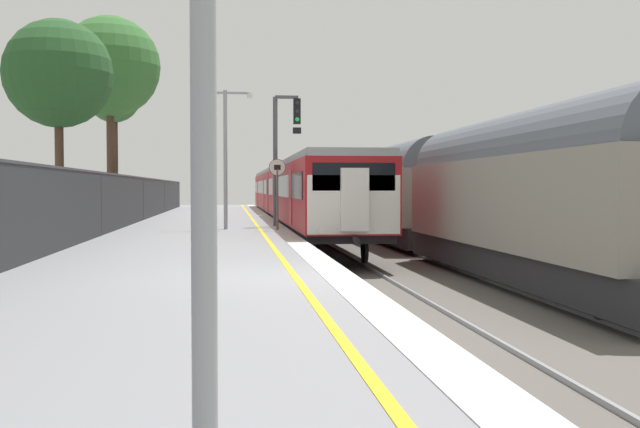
# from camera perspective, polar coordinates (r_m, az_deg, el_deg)

# --- Properties ---
(ground) EXTENTS (17.40, 110.00, 1.21)m
(ground) POSITION_cam_1_polar(r_m,az_deg,el_deg) (13.49, 10.95, -7.04)
(ground) COLOR gray
(commuter_train_at_platform) EXTENTS (2.83, 41.96, 3.81)m
(commuter_train_at_platform) POSITION_cam_1_polar(r_m,az_deg,el_deg) (42.25, -2.03, 1.65)
(commuter_train_at_platform) COLOR maroon
(commuter_train_at_platform) RESTS_ON ground
(freight_train_adjacent_track) EXTENTS (2.60, 45.92, 4.37)m
(freight_train_adjacent_track) POSITION_cam_1_polar(r_m,az_deg,el_deg) (34.92, 5.64, 1.76)
(freight_train_adjacent_track) COLOR #232326
(freight_train_adjacent_track) RESTS_ON ground
(signal_gantry) EXTENTS (1.10, 0.24, 5.11)m
(signal_gantry) POSITION_cam_1_polar(r_m,az_deg,el_deg) (29.76, -2.86, 5.22)
(signal_gantry) COLOR #47474C
(signal_gantry) RESTS_ON ground
(speed_limit_sign) EXTENTS (0.59, 0.08, 2.53)m
(speed_limit_sign) POSITION_cam_1_polar(r_m,az_deg,el_deg) (26.91, -3.23, 2.22)
(speed_limit_sign) COLOR #59595B
(speed_limit_sign) RESTS_ON ground
(platform_lamp_mid) EXTENTS (2.00, 0.20, 5.04)m
(platform_lamp_mid) POSITION_cam_1_polar(r_m,az_deg,el_deg) (27.79, -7.13, 5.08)
(platform_lamp_mid) COLOR #93999E
(platform_lamp_mid) RESTS_ON ground
(background_tree_left) EXTENTS (3.86, 3.86, 7.51)m
(background_tree_left) POSITION_cam_1_polar(r_m,az_deg,el_deg) (29.00, -19.09, 9.63)
(background_tree_left) COLOR #473323
(background_tree_left) RESTS_ON ground
(background_tree_centre) EXTENTS (2.83, 2.94, 7.79)m
(background_tree_centre) POSITION_cam_1_polar(r_m,az_deg,el_deg) (41.63, -15.34, 8.34)
(background_tree_centre) COLOR #473323
(background_tree_centre) RESTS_ON ground
(background_tree_right) EXTENTS (4.44, 4.44, 9.13)m
(background_tree_right) POSITION_cam_1_polar(r_m,az_deg,el_deg) (35.42, -15.49, 10.49)
(background_tree_right) COLOR #473323
(background_tree_right) RESTS_ON ground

